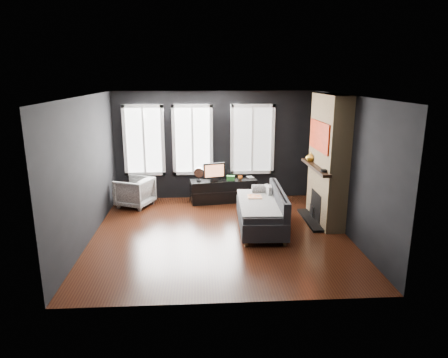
{
  "coord_description": "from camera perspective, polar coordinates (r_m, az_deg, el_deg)",
  "views": [
    {
      "loc": [
        -0.38,
        -7.42,
        3.06
      ],
      "look_at": [
        0.1,
        0.3,
        1.05
      ],
      "focal_mm": 32.0,
      "sensor_mm": 36.0,
      "label": 1
    }
  ],
  "objects": [
    {
      "name": "wall_left",
      "position": [
        7.9,
        -19.04,
        1.26
      ],
      "size": [
        0.02,
        5.0,
        2.7
      ],
      "primitive_type": "cube",
      "color": "black",
      "rests_on": "ground"
    },
    {
      "name": "desk_fan",
      "position": [
        9.72,
        -3.6,
        0.7
      ],
      "size": [
        0.26,
        0.26,
        0.35
      ],
      "primitive_type": null,
      "rotation": [
        0.0,
        0.0,
        -0.09
      ],
      "color": "#9B9B9B",
      "rests_on": "media_console"
    },
    {
      "name": "monitor",
      "position": [
        9.74,
        -1.43,
        1.2
      ],
      "size": [
        0.57,
        0.27,
        0.5
      ],
      "primitive_type": null,
      "rotation": [
        0.0,
        0.0,
        0.29
      ],
      "color": "black",
      "rests_on": "media_console"
    },
    {
      "name": "mantel_clock",
      "position": [
        8.06,
        14.09,
        1.16
      ],
      "size": [
        0.15,
        0.15,
        0.04
      ],
      "primitive_type": "cylinder",
      "rotation": [
        0.0,
        0.0,
        -0.1
      ],
      "color": "black",
      "rests_on": "fireplace"
    },
    {
      "name": "stripe_pillow",
      "position": [
        8.67,
        6.3,
        -1.96
      ],
      "size": [
        0.12,
        0.32,
        0.32
      ],
      "primitive_type": "cube",
      "rotation": [
        0.0,
        0.0,
        0.13
      ],
      "color": "gray",
      "rests_on": "sofa"
    },
    {
      "name": "fireplace",
      "position": [
        8.63,
        14.64,
        2.66
      ],
      "size": [
        0.7,
        1.62,
        2.7
      ],
      "primitive_type": null,
      "color": "#93724C",
      "rests_on": "floor"
    },
    {
      "name": "ceiling",
      "position": [
        7.43,
        -0.64,
        11.79
      ],
      "size": [
        5.0,
        5.0,
        0.0
      ],
      "primitive_type": "plane",
      "color": "white",
      "rests_on": "ground"
    },
    {
      "name": "windows",
      "position": [
        9.9,
        -4.03,
        10.6
      ],
      "size": [
        4.0,
        0.16,
        1.76
      ],
      "primitive_type": null,
      "color": "white",
      "rests_on": "wall_back"
    },
    {
      "name": "mug",
      "position": [
        9.9,
        2.33,
        0.28
      ],
      "size": [
        0.13,
        0.12,
        0.11
      ],
      "primitive_type": "imported",
      "rotation": [
        0.0,
        0.0,
        0.25
      ],
      "color": "orange",
      "rests_on": "media_console"
    },
    {
      "name": "wall_back",
      "position": [
        10.07,
        -1.35,
        4.8
      ],
      "size": [
        5.0,
        0.02,
        2.7
      ],
      "primitive_type": "cube",
      "color": "black",
      "rests_on": "ground"
    },
    {
      "name": "armchair",
      "position": [
        9.8,
        -12.65,
        -1.64
      ],
      "size": [
        0.94,
        0.97,
        0.77
      ],
      "primitive_type": "imported",
      "rotation": [
        0.0,
        0.0,
        -2.0
      ],
      "color": "white",
      "rests_on": "floor"
    },
    {
      "name": "mantel_vase",
      "position": [
        8.98,
        12.23,
        3.13
      ],
      "size": [
        0.24,
        0.25,
        0.2
      ],
      "primitive_type": "imported",
      "rotation": [
        0.0,
        0.0,
        0.22
      ],
      "color": "gold",
      "rests_on": "fireplace"
    },
    {
      "name": "floor",
      "position": [
        8.03,
        -0.58,
        -7.82
      ],
      "size": [
        5.0,
        5.0,
        0.0
      ],
      "primitive_type": "plane",
      "color": "black",
      "rests_on": "ground"
    },
    {
      "name": "wall_right",
      "position": [
        8.14,
        17.26,
        1.78
      ],
      "size": [
        0.02,
        5.0,
        2.7
      ],
      "primitive_type": "cube",
      "color": "black",
      "rests_on": "ground"
    },
    {
      "name": "book",
      "position": [
        10.07,
        3.36,
        0.78
      ],
      "size": [
        0.15,
        0.05,
        0.21
      ],
      "primitive_type": "imported",
      "rotation": [
        0.0,
        0.0,
        0.23
      ],
      "color": "beige",
      "rests_on": "media_console"
    },
    {
      "name": "sofa",
      "position": [
        8.19,
        5.26,
        -4.3
      ],
      "size": [
        1.06,
        1.99,
        0.84
      ],
      "primitive_type": null,
      "rotation": [
        0.0,
        0.0,
        -0.04
      ],
      "color": "#252527",
      "rests_on": "floor"
    },
    {
      "name": "storage_box",
      "position": [
        9.83,
        0.96,
        0.16
      ],
      "size": [
        0.21,
        0.15,
        0.11
      ],
      "primitive_type": "cube",
      "rotation": [
        0.0,
        0.0,
        -0.13
      ],
      "color": "#28732A",
      "rests_on": "media_console"
    },
    {
      "name": "media_console",
      "position": [
        9.95,
        -0.08,
        -1.64
      ],
      "size": [
        1.68,
        0.73,
        0.56
      ],
      "primitive_type": null,
      "rotation": [
        0.0,
        0.0,
        0.14
      ],
      "color": "black",
      "rests_on": "floor"
    }
  ]
}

